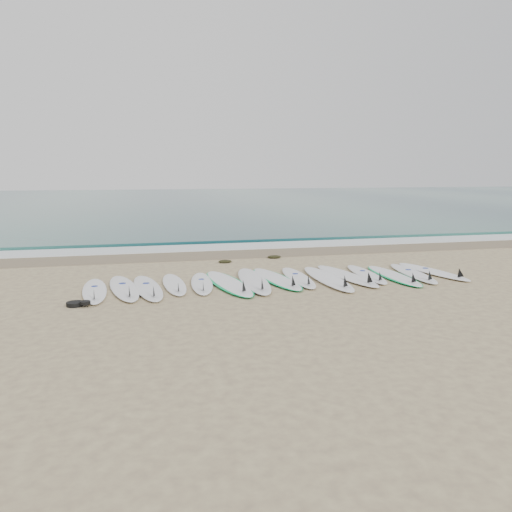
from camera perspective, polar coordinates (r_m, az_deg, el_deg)
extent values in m
plane|color=tan|center=(11.69, 2.41, -2.97)|extent=(120.00, 120.00, 0.00)
cube|color=#225755|center=(43.67, -9.22, 6.23)|extent=(120.00, 55.00, 0.03)
cube|color=#75654E|center=(15.61, -1.64, 0.27)|extent=(120.00, 1.80, 0.01)
cube|color=silver|center=(16.96, -2.60, 1.07)|extent=(120.00, 1.40, 0.04)
cube|color=#225755|center=(18.42, -3.46, 1.84)|extent=(120.00, 1.00, 0.10)
ellipsoid|color=white|center=(11.22, -17.97, -3.76)|extent=(0.69, 2.46, 0.08)
cone|color=black|center=(10.32, -18.03, -4.11)|extent=(0.22, 0.27, 0.26)
cylinder|color=navy|center=(11.44, -17.98, -3.30)|extent=(0.15, 0.15, 0.01)
ellipsoid|color=white|center=(11.28, -14.88, -3.52)|extent=(0.92, 2.70, 0.09)
cone|color=black|center=(10.31, -14.28, -3.85)|extent=(0.26, 0.31, 0.28)
cylinder|color=navy|center=(11.52, -15.03, -3.04)|extent=(0.17, 0.17, 0.01)
ellipsoid|color=white|center=(11.18, -12.28, -3.54)|extent=(0.82, 2.66, 0.08)
cone|color=black|center=(10.22, -11.63, -3.88)|extent=(0.25, 0.30, 0.28)
cylinder|color=navy|center=(11.41, -12.45, -3.05)|extent=(0.17, 0.17, 0.01)
ellipsoid|color=white|center=(11.43, -9.34, -3.18)|extent=(0.56, 2.32, 0.07)
cone|color=black|center=(10.59, -8.87, -3.45)|extent=(0.20, 0.25, 0.25)
ellipsoid|color=white|center=(11.45, -6.21, -3.08)|extent=(0.69, 2.37, 0.08)
cone|color=black|center=(10.59, -6.05, -3.37)|extent=(0.22, 0.27, 0.25)
cylinder|color=navy|center=(11.67, -6.26, -2.65)|extent=(0.15, 0.15, 0.01)
ellipsoid|color=white|center=(11.37, -3.19, -3.09)|extent=(0.97, 2.89, 0.09)
ellipsoid|color=#00B75C|center=(11.37, -3.19, -3.12)|extent=(1.07, 2.92, 0.07)
cone|color=black|center=(10.38, -1.44, -3.38)|extent=(0.28, 0.33, 0.30)
ellipsoid|color=silver|center=(11.61, -0.29, -2.80)|extent=(0.76, 2.94, 0.09)
cone|color=black|center=(10.55, 0.70, -3.13)|extent=(0.26, 0.32, 0.31)
ellipsoid|color=white|center=(11.84, 2.31, -2.58)|extent=(0.86, 2.68, 0.09)
ellipsoid|color=#00B75C|center=(11.84, 2.31, -2.61)|extent=(0.95, 2.72, 0.06)
cone|color=black|center=(10.94, 4.24, -2.80)|extent=(0.26, 0.31, 0.28)
ellipsoid|color=white|center=(12.01, 4.80, -2.45)|extent=(0.64, 2.49, 0.08)
cone|color=black|center=(11.13, 6.02, -2.68)|extent=(0.22, 0.27, 0.26)
cylinder|color=navy|center=(12.23, 4.52, -2.03)|extent=(0.15, 0.15, 0.01)
ellipsoid|color=white|center=(11.95, 8.13, -2.54)|extent=(0.61, 2.89, 0.09)
cone|color=black|center=(10.95, 10.13, -2.81)|extent=(0.25, 0.31, 0.31)
ellipsoid|color=white|center=(12.35, 10.22, -2.21)|extent=(0.91, 2.82, 0.09)
cone|color=black|center=(11.47, 12.80, -2.38)|extent=(0.27, 0.32, 0.30)
ellipsoid|color=white|center=(12.66, 12.45, -2.02)|extent=(0.68, 2.41, 0.08)
cone|color=black|center=(11.84, 13.98, -2.20)|extent=(0.22, 0.27, 0.25)
cylinder|color=navy|center=(12.86, 12.09, -1.65)|extent=(0.15, 0.15, 0.01)
ellipsoid|color=white|center=(12.63, 15.40, -2.15)|extent=(0.56, 2.54, 0.08)
ellipsoid|color=#00B75C|center=(12.64, 15.40, -2.18)|extent=(0.65, 2.57, 0.06)
cone|color=black|center=(11.81, 17.52, -2.33)|extent=(0.22, 0.27, 0.27)
ellipsoid|color=white|center=(13.05, 17.43, -1.88)|extent=(0.80, 2.56, 0.08)
cone|color=black|center=(12.21, 19.23, -2.05)|extent=(0.24, 0.29, 0.27)
cylinder|color=navy|center=(13.26, 17.02, -1.50)|extent=(0.16, 0.16, 0.01)
ellipsoid|color=white|center=(13.43, 19.47, -1.67)|extent=(0.92, 2.57, 0.08)
cone|color=black|center=(12.75, 22.27, -1.75)|extent=(0.25, 0.30, 0.27)
cylinder|color=navy|center=(13.60, 18.80, -1.32)|extent=(0.17, 0.17, 0.01)
ellipsoid|color=black|center=(14.13, -3.56, -0.61)|extent=(0.38, 0.30, 0.07)
ellipsoid|color=black|center=(14.85, 2.11, -0.09)|extent=(0.41, 0.32, 0.08)
cylinder|color=black|center=(10.23, -20.00, -5.17)|extent=(0.32, 0.32, 0.08)
cylinder|color=black|center=(10.10, -18.94, -5.07)|extent=(0.20, 0.20, 0.06)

